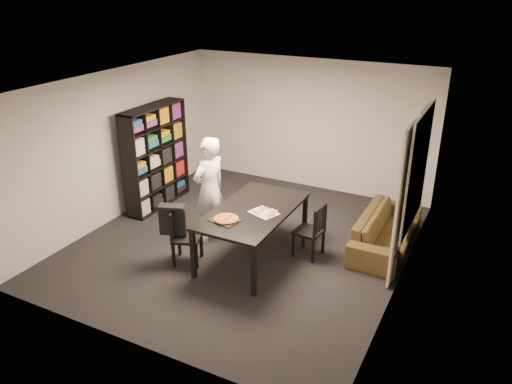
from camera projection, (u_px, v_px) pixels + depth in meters
The scene contains 16 objects.
room at pixel (243, 168), 7.65m from camera, with size 5.01×5.51×2.61m.
window_pane at pixel (418, 170), 7.03m from camera, with size 0.02×1.40×1.60m, color black.
window_frame at pixel (418, 170), 7.03m from camera, with size 0.03×1.52×1.72m, color white.
curtain_left at pixel (401, 205), 6.78m from camera, with size 0.03×0.70×2.25m, color beige.
curtain_right at pixel (416, 179), 7.63m from camera, with size 0.03×0.70×2.25m, color beige.
bookshelf at pixel (156, 157), 9.18m from camera, with size 0.35×1.50×1.90m, color black.
dining_table at pixel (253, 214), 7.48m from camera, with size 1.08×1.94×0.81m.
chair_left at pixel (181, 233), 7.43m from camera, with size 0.52×0.52×0.87m.
chair_right at pixel (314, 228), 7.57m from camera, with size 0.44×0.44×0.86m.
draped_jacket at pixel (172, 219), 7.36m from camera, with size 0.42×0.29×0.48m.
person at pixel (209, 190), 7.96m from camera, with size 0.64×0.42×1.75m, color white.
baking_tray at pixel (225, 220), 7.10m from camera, with size 0.40×0.32×0.01m, color black.
pepperoni_pizza at pixel (226, 219), 7.10m from camera, with size 0.35×0.35×0.03m.
kitchen_towel at pixel (264, 213), 7.33m from camera, with size 0.40×0.30×0.01m, color white.
pizza_slices at pixel (266, 211), 7.35m from camera, with size 0.37×0.31×0.01m, color gold, non-canonical shape.
sofa at pixel (386, 230), 7.95m from camera, with size 1.94×0.76×0.57m, color #42381A.
Camera 1 is at (3.43, -6.29, 4.01)m, focal length 35.00 mm.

